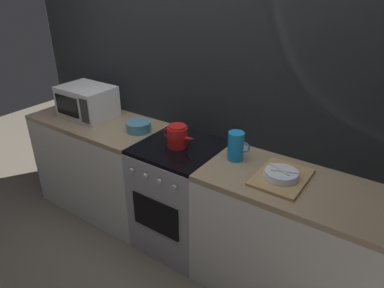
{
  "coord_description": "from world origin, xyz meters",
  "views": [
    {
      "loc": [
        1.39,
        -1.84,
        2.07
      ],
      "look_at": [
        0.12,
        0.0,
        0.95
      ],
      "focal_mm": 32.63,
      "sensor_mm": 36.0,
      "label": 1
    }
  ],
  "objects": [
    {
      "name": "ground_plane",
      "position": [
        0.0,
        0.0,
        0.0
      ],
      "size": [
        8.0,
        8.0,
        0.0
      ],
      "primitive_type": "plane",
      "color": "#6B6054"
    },
    {
      "name": "back_wall",
      "position": [
        0.0,
        0.32,
        1.2
      ],
      "size": [
        3.6,
        0.05,
        2.4
      ],
      "color": "gray",
      "rests_on": "ground_plane"
    },
    {
      "name": "counter_left",
      "position": [
        -0.9,
        0.0,
        0.45
      ],
      "size": [
        1.2,
        0.6,
        0.9
      ],
      "color": "silver",
      "rests_on": "ground_plane"
    },
    {
      "name": "stove_unit",
      "position": [
        -0.0,
        -0.0,
        0.45
      ],
      "size": [
        0.6,
        0.63,
        0.9
      ],
      "color": "#9E9EA3",
      "rests_on": "ground_plane"
    },
    {
      "name": "counter_right",
      "position": [
        0.9,
        0.0,
        0.45
      ],
      "size": [
        1.2,
        0.6,
        0.9
      ],
      "color": "silver",
      "rests_on": "ground_plane"
    },
    {
      "name": "microwave",
      "position": [
        -1.02,
        0.02,
        1.04
      ],
      "size": [
        0.46,
        0.35,
        0.27
      ],
      "color": "white",
      "rests_on": "counter_left"
    },
    {
      "name": "kettle",
      "position": [
        -0.01,
        -0.01,
        0.98
      ],
      "size": [
        0.28,
        0.15,
        0.17
      ],
      "color": "red",
      "rests_on": "stove_unit"
    },
    {
      "name": "mixing_bowl",
      "position": [
        -0.43,
        0.03,
        0.94
      ],
      "size": [
        0.2,
        0.2,
        0.08
      ],
      "primitive_type": "cylinder",
      "color": "teal",
      "rests_on": "counter_left"
    },
    {
      "name": "pitcher",
      "position": [
        0.44,
        0.06,
        1.0
      ],
      "size": [
        0.16,
        0.11,
        0.2
      ],
      "color": "#198CD8",
      "rests_on": "counter_right"
    },
    {
      "name": "dish_pile",
      "position": [
        0.8,
        -0.0,
        0.92
      ],
      "size": [
        0.3,
        0.4,
        0.07
      ],
      "color": "tan",
      "rests_on": "counter_right"
    }
  ]
}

